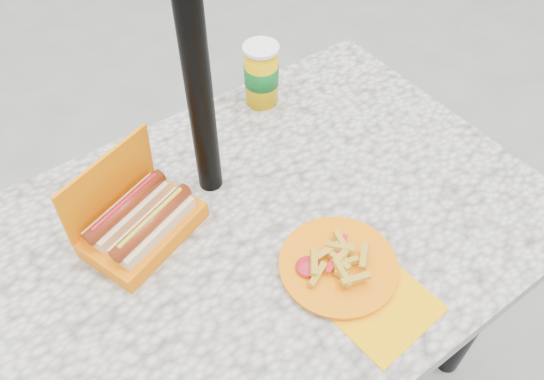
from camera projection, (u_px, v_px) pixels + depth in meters
ground at (260, 377)px, 1.62m from camera, size 60.00×60.00×0.00m
picnic_table at (254, 261)px, 1.14m from camera, size 1.20×0.80×0.75m
umbrella_pole at (193, 42)px, 0.87m from camera, size 0.05×0.05×2.20m
hotdog_box at (140, 222)px, 1.02m from camera, size 0.26×0.21×0.18m
fries_plate at (341, 268)px, 0.98m from camera, size 0.22×0.31×0.04m
soda_cup at (261, 75)px, 1.26m from camera, size 0.08×0.08×0.16m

